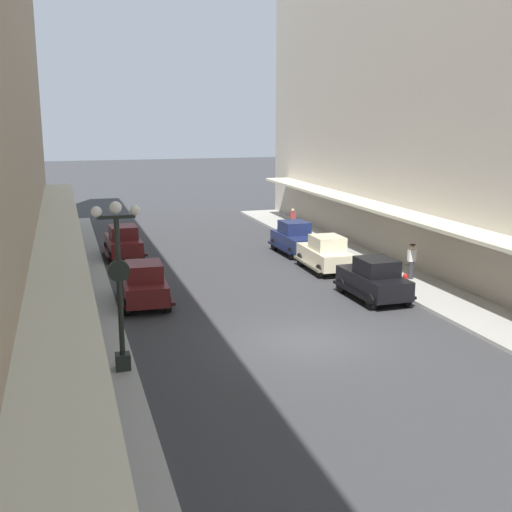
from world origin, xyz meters
name	(u,v)px	position (x,y,z in m)	size (l,w,h in m)	color
ground_plane	(306,341)	(0.00, 0.00, 0.00)	(200.00, 200.00, 0.00)	#38383A
sidewalk_left	(85,363)	(-7.50, 0.00, 0.07)	(3.00, 60.00, 0.15)	#A8A59E
sidewalk_right	(488,320)	(7.50, 0.00, 0.07)	(3.00, 60.00, 0.15)	#A8A59E
parked_car_0	(374,278)	(4.68, 4.06, 0.94)	(2.20, 4.28, 1.84)	black
parked_car_1	(144,283)	(-4.83, 6.15, 0.94)	(2.28, 4.31, 1.84)	#591919
parked_car_2	(296,237)	(4.76, 13.82, 0.94)	(2.24, 4.29, 1.84)	#19234C
parked_car_3	(123,241)	(-4.79, 15.62, 0.94)	(2.23, 4.29, 1.84)	#591919
parked_car_4	(325,253)	(4.75, 9.46, 0.94)	(2.19, 4.28, 1.84)	beige
lamp_post_with_clock	(119,279)	(-6.40, -1.06, 2.99)	(1.42, 0.44, 5.16)	black
fire_hydrant	(405,282)	(6.35, 4.28, 0.56)	(0.24, 0.24, 0.82)	#B21E19
pedestrian_0	(293,221)	(6.61, 19.30, 0.99)	(0.36, 0.24, 1.64)	#4C4238
pedestrian_1	(412,261)	(7.79, 6.21, 1.01)	(0.36, 0.28, 1.67)	#2D2D33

